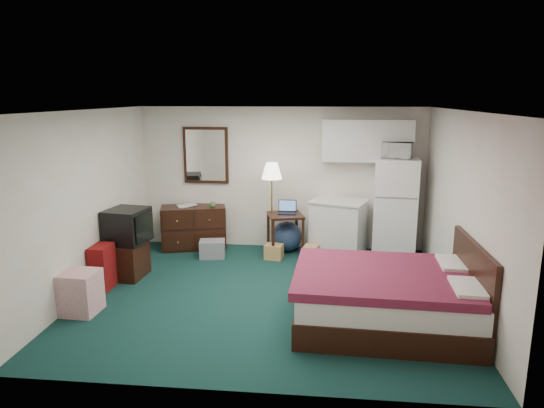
# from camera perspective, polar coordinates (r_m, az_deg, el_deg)

# --- Properties ---
(floor) EXTENTS (5.00, 4.50, 0.01)m
(floor) POSITION_cam_1_polar(r_m,az_deg,el_deg) (6.79, -0.51, -10.64)
(floor) COLOR #0C3432
(floor) RESTS_ON ground
(ceiling) EXTENTS (5.00, 4.50, 0.01)m
(ceiling) POSITION_cam_1_polar(r_m,az_deg,el_deg) (6.24, -0.56, 10.94)
(ceiling) COLOR beige
(ceiling) RESTS_ON walls
(walls) EXTENTS (5.01, 4.51, 2.50)m
(walls) POSITION_cam_1_polar(r_m,az_deg,el_deg) (6.40, -0.53, -0.31)
(walls) COLOR beige
(walls) RESTS_ON floor
(mirror) EXTENTS (0.80, 0.06, 1.00)m
(mirror) POSITION_cam_1_polar(r_m,az_deg,el_deg) (8.73, -7.78, 5.71)
(mirror) COLOR white
(mirror) RESTS_ON walls
(upper_cabinets) EXTENTS (1.50, 0.35, 0.70)m
(upper_cabinets) POSITION_cam_1_polar(r_m,az_deg,el_deg) (8.34, 11.11, 7.35)
(upper_cabinets) COLOR silver
(upper_cabinets) RESTS_ON walls
(headboard) EXTENTS (0.06, 1.56, 1.00)m
(headboard) POSITION_cam_1_polar(r_m,az_deg,el_deg) (6.13, 22.46, -8.76)
(headboard) COLOR black
(headboard) RESTS_ON walls
(dresser) EXTENTS (1.22, 0.78, 0.77)m
(dresser) POSITION_cam_1_polar(r_m,az_deg,el_deg) (8.79, -9.19, -2.71)
(dresser) COLOR black
(dresser) RESTS_ON floor
(floor_lamp) EXTENTS (0.35, 0.35, 1.59)m
(floor_lamp) POSITION_cam_1_polar(r_m,az_deg,el_deg) (8.25, -0.02, -0.61)
(floor_lamp) COLOR gold
(floor_lamp) RESTS_ON floor
(desk) EXTENTS (0.70, 0.70, 0.72)m
(desk) POSITION_cam_1_polar(r_m,az_deg,el_deg) (8.32, 1.57, -3.59)
(desk) COLOR black
(desk) RESTS_ON floor
(exercise_ball) EXTENTS (0.57, 0.57, 0.53)m
(exercise_ball) POSITION_cam_1_polar(r_m,az_deg,el_deg) (8.53, 1.73, -3.84)
(exercise_ball) COLOR navy
(exercise_ball) RESTS_ON floor
(kitchen_counter) EXTENTS (1.02, 0.89, 0.93)m
(kitchen_counter) POSITION_cam_1_polar(r_m,az_deg,el_deg) (8.37, 7.80, -2.86)
(kitchen_counter) COLOR silver
(kitchen_counter) RESTS_ON floor
(fridge) EXTENTS (0.76, 0.76, 1.68)m
(fridge) POSITION_cam_1_polar(r_m,az_deg,el_deg) (8.38, 14.23, -0.46)
(fridge) COLOR white
(fridge) RESTS_ON floor
(bed) EXTENTS (2.12, 1.69, 0.66)m
(bed) POSITION_cam_1_polar(r_m,az_deg,el_deg) (6.00, 13.11, -10.83)
(bed) COLOR #4D1521
(bed) RESTS_ON floor
(tv_stand) EXTENTS (0.57, 0.62, 0.53)m
(tv_stand) POSITION_cam_1_polar(r_m,az_deg,el_deg) (7.67, -16.80, -6.30)
(tv_stand) COLOR black
(tv_stand) RESTS_ON floor
(suitcase) EXTENTS (0.25, 0.39, 0.64)m
(suitcase) POSITION_cam_1_polar(r_m,az_deg,el_deg) (7.30, -19.34, -7.02)
(suitcase) COLOR #5B1114
(suitcase) RESTS_ON floor
(retail_box) EXTENTS (0.45, 0.45, 0.54)m
(retail_box) POSITION_cam_1_polar(r_m,az_deg,el_deg) (6.63, -21.61, -9.65)
(retail_box) COLOR silver
(retail_box) RESTS_ON floor
(file_bin) EXTENTS (0.46, 0.38, 0.29)m
(file_bin) POSITION_cam_1_polar(r_m,az_deg,el_deg) (8.30, -7.04, -5.26)
(file_bin) COLOR gray
(file_bin) RESTS_ON floor
(cardboard_box_a) EXTENTS (0.32, 0.29, 0.24)m
(cardboard_box_a) POSITION_cam_1_polar(r_m,az_deg,el_deg) (8.18, 0.22, -5.62)
(cardboard_box_a) COLOR olive
(cardboard_box_a) RESTS_ON floor
(cardboard_box_b) EXTENTS (0.27, 0.30, 0.26)m
(cardboard_box_b) POSITION_cam_1_polar(r_m,az_deg,el_deg) (8.10, 4.61, -5.79)
(cardboard_box_b) COLOR olive
(cardboard_box_b) RESTS_ON floor
(laptop) EXTENTS (0.31, 0.26, 0.21)m
(laptop) POSITION_cam_1_polar(r_m,az_deg,el_deg) (8.24, 1.79, -0.42)
(laptop) COLOR black
(laptop) RESTS_ON desk
(crt_tv) EXTENTS (0.64, 0.68, 0.51)m
(crt_tv) POSITION_cam_1_polar(r_m,az_deg,el_deg) (7.54, -16.67, -2.47)
(crt_tv) COLOR black
(crt_tv) RESTS_ON tv_stand
(microwave) EXTENTS (0.54, 0.40, 0.32)m
(microwave) POSITION_cam_1_polar(r_m,az_deg,el_deg) (8.20, 14.55, 6.37)
(microwave) COLOR white
(microwave) RESTS_ON fridge
(book_a) EXTENTS (0.17, 0.10, 0.25)m
(book_a) POSITION_cam_1_polar(r_m,az_deg,el_deg) (8.67, -11.08, 0.45)
(book_a) COLOR olive
(book_a) RESTS_ON dresser
(book_b) EXTENTS (0.15, 0.11, 0.22)m
(book_b) POSITION_cam_1_polar(r_m,az_deg,el_deg) (8.75, -9.99, 0.51)
(book_b) COLOR olive
(book_b) RESTS_ON dresser
(mug) EXTENTS (0.13, 0.11, 0.11)m
(mug) POSITION_cam_1_polar(r_m,az_deg,el_deg) (8.57, -7.01, -0.02)
(mug) COLOR #4D8140
(mug) RESTS_ON dresser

